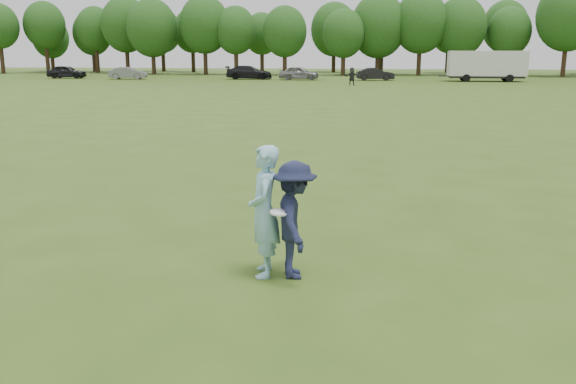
% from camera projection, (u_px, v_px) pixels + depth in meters
% --- Properties ---
extents(ground, '(200.00, 200.00, 0.00)m').
position_uv_depth(ground, '(233.00, 281.00, 9.27)').
color(ground, '#355016').
rests_on(ground, ground).
extents(thrower, '(0.61, 0.82, 2.04)m').
position_uv_depth(thrower, '(264.00, 211.00, 9.31)').
color(thrower, '#8EC6DC').
rests_on(thrower, ground).
extents(defender, '(0.90, 1.28, 1.81)m').
position_uv_depth(defender, '(295.00, 220.00, 9.26)').
color(defender, '#1B203B').
rests_on(defender, ground).
extents(player_far_d, '(1.63, 0.72, 1.70)m').
position_uv_depth(player_far_d, '(352.00, 76.00, 58.26)').
color(player_far_d, '#2A2A2A').
rests_on(player_far_d, ground).
extents(car_a, '(4.58, 2.10, 1.52)m').
position_uv_depth(car_a, '(67.00, 72.00, 71.86)').
color(car_a, black).
rests_on(car_a, ground).
extents(car_b, '(4.33, 1.99, 1.38)m').
position_uv_depth(car_b, '(128.00, 73.00, 69.68)').
color(car_b, slate).
rests_on(car_b, ground).
extents(car_d, '(5.48, 2.71, 1.53)m').
position_uv_depth(car_d, '(249.00, 72.00, 69.66)').
color(car_d, black).
rests_on(car_d, ground).
extents(car_e, '(4.46, 1.83, 1.51)m').
position_uv_depth(car_e, '(299.00, 73.00, 68.10)').
color(car_e, slate).
rests_on(car_e, ground).
extents(car_f, '(4.30, 1.92, 1.37)m').
position_uv_depth(car_f, '(375.00, 74.00, 67.21)').
color(car_f, black).
rests_on(car_f, ground).
extents(disc_in_play, '(0.31, 0.31, 0.07)m').
position_uv_depth(disc_in_play, '(279.00, 212.00, 8.97)').
color(disc_in_play, white).
rests_on(disc_in_play, ground).
extents(cargo_trailer, '(9.00, 2.75, 3.20)m').
position_uv_depth(cargo_trailer, '(487.00, 65.00, 64.76)').
color(cargo_trailer, silver).
rests_on(cargo_trailer, ground).
extents(treeline, '(130.35, 18.39, 11.74)m').
position_uv_depth(treeline, '(378.00, 27.00, 81.65)').
color(treeline, '#332114').
rests_on(treeline, ground).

